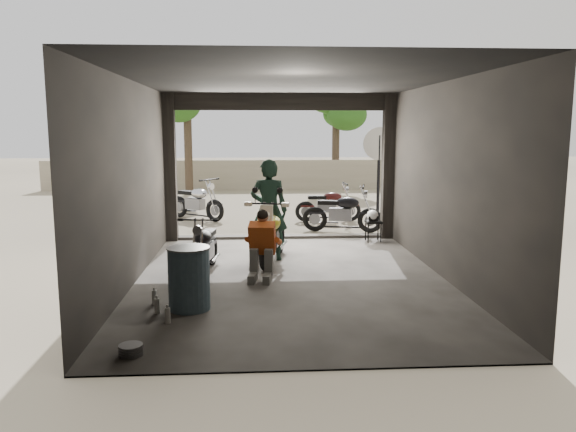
{
  "coord_description": "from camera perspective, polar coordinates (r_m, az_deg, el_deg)",
  "views": [
    {
      "loc": [
        -0.62,
        -8.86,
        2.44
      ],
      "look_at": [
        -0.01,
        0.6,
        0.97
      ],
      "focal_mm": 35.0,
      "sensor_mm": 36.0,
      "label": 1
    }
  ],
  "objects": [
    {
      "name": "outside_bike_b",
      "position": [
        14.92,
        4.11,
        1.4
      ],
      "size": [
        1.53,
        0.63,
        1.03
      ],
      "primitive_type": null,
      "rotation": [
        0.0,
        0.0,
        1.57
      ],
      "color": "#390E0D",
      "rests_on": "ground"
    },
    {
      "name": "mechanic",
      "position": [
        9.08,
        -2.72,
        -3.18
      ],
      "size": [
        0.67,
        0.84,
        1.1
      ],
      "primitive_type": null,
      "rotation": [
        0.0,
        0.0,
        -0.15
      ],
      "color": "#B84C18",
      "rests_on": "ground"
    },
    {
      "name": "ground",
      "position": [
        9.21,
        0.33,
        -6.53
      ],
      "size": [
        80.0,
        80.0,
        0.0
      ],
      "primitive_type": "plane",
      "color": "#7A6D56",
      "rests_on": "ground"
    },
    {
      "name": "boundary_wall",
      "position": [
        22.94,
        -2.12,
        4.22
      ],
      "size": [
        18.0,
        0.3,
        1.2
      ],
      "primitive_type": "cube",
      "color": "gray",
      "rests_on": "ground"
    },
    {
      "name": "outside_bike_c",
      "position": [
        13.4,
        5.55,
        0.73
      ],
      "size": [
        1.77,
        1.03,
        1.12
      ],
      "primitive_type": null,
      "rotation": [
        0.0,
        0.0,
        1.35
      ],
      "color": "black",
      "rests_on": "ground"
    },
    {
      "name": "oil_drum",
      "position": [
        7.72,
        -10.02,
        -6.36
      ],
      "size": [
        0.62,
        0.62,
        0.87
      ],
      "primitive_type": "cylinder",
      "rotation": [
        0.0,
        0.0,
        -0.11
      ],
      "color": "#364D5B",
      "rests_on": "ground"
    },
    {
      "name": "garage",
      "position": [
        9.5,
        0.11,
        1.81
      ],
      "size": [
        7.0,
        7.13,
        3.2
      ],
      "color": "#2D2B28",
      "rests_on": "ground"
    },
    {
      "name": "tree_left",
      "position": [
        21.55,
        -10.27,
        12.8
      ],
      "size": [
        2.2,
        2.2,
        5.6
      ],
      "color": "#382B1E",
      "rests_on": "ground"
    },
    {
      "name": "outside_bike_a",
      "position": [
        15.4,
        -9.3,
        1.73
      ],
      "size": [
        1.75,
        1.59,
        1.14
      ],
      "primitive_type": null,
      "rotation": [
        0.0,
        0.0,
        0.9
      ],
      "color": "black",
      "rests_on": "ground"
    },
    {
      "name": "main_bike",
      "position": [
        10.34,
        -1.55,
        -1.44
      ],
      "size": [
        1.11,
        1.91,
        1.2
      ],
      "primitive_type": null,
      "rotation": [
        0.0,
        0.0,
        -0.22
      ],
      "color": "beige",
      "rests_on": "ground"
    },
    {
      "name": "tree_right",
      "position": [
        23.14,
        4.93,
        11.56
      ],
      "size": [
        2.2,
        2.2,
        5.0
      ],
      "color": "#382B1E",
      "rests_on": "ground"
    },
    {
      "name": "sign_post",
      "position": [
        14.39,
        9.23,
        5.73
      ],
      "size": [
        0.83,
        0.08,
        2.49
      ],
      "rotation": [
        0.0,
        0.0,
        0.33
      ],
      "color": "black",
      "rests_on": "ground"
    },
    {
      "name": "left_bike",
      "position": [
        9.62,
        -8.46,
        -2.85
      ],
      "size": [
        0.82,
        1.57,
        1.02
      ],
      "primitive_type": null,
      "rotation": [
        0.0,
        0.0,
        -0.13
      ],
      "color": "black",
      "rests_on": "ground"
    },
    {
      "name": "rider",
      "position": [
        10.41,
        -1.96,
        0.59
      ],
      "size": [
        0.77,
        0.58,
        1.9
      ],
      "primitive_type": "imported",
      "rotation": [
        0.0,
        0.0,
        2.95
      ],
      "color": "black",
      "rests_on": "ground"
    },
    {
      "name": "stool",
      "position": [
        12.32,
        8.67,
        -0.84
      ],
      "size": [
        0.33,
        0.33,
        0.47
      ],
      "rotation": [
        0.0,
        0.0,
        0.02
      ],
      "color": "black",
      "rests_on": "ground"
    },
    {
      "name": "helmet",
      "position": [
        12.29,
        8.58,
        0.06
      ],
      "size": [
        0.27,
        0.28,
        0.24
      ],
      "primitive_type": "ellipsoid",
      "rotation": [
        0.0,
        0.0,
        -0.05
      ],
      "color": "silver",
      "rests_on": "stool"
    }
  ]
}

